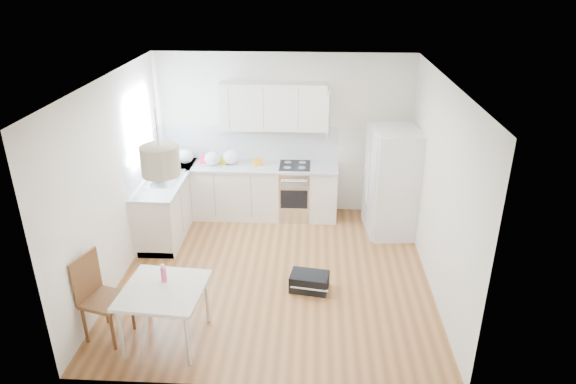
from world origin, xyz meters
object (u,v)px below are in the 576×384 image
object	(u,v)px
refrigerator	(393,182)
gym_bag	(309,282)
dining_chair	(106,298)
dining_table	(164,294)

from	to	relation	value
refrigerator	gym_bag	world-z (taller)	refrigerator
refrigerator	gym_bag	xyz separation A→B (m)	(-1.27, -1.71, -0.74)
dining_chair	gym_bag	world-z (taller)	dining_chair
refrigerator	gym_bag	bearing A→B (deg)	-131.79
dining_table	refrigerator	bearing A→B (deg)	48.80
gym_bag	dining_table	bearing A→B (deg)	-136.77
refrigerator	dining_chair	bearing A→B (deg)	-147.39
dining_chair	refrigerator	bearing A→B (deg)	53.60
gym_bag	dining_chair	bearing A→B (deg)	-145.98
refrigerator	dining_table	bearing A→B (deg)	-141.08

